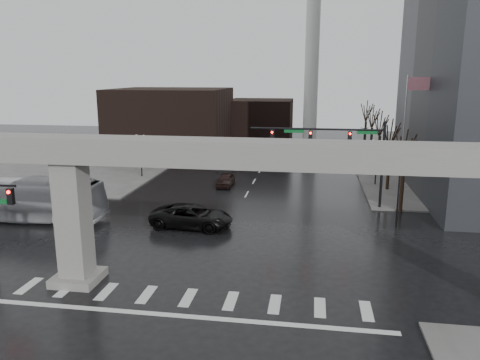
{
  "coord_description": "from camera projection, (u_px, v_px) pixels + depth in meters",
  "views": [
    {
      "loc": [
        6.52,
        -24.03,
        12.1
      ],
      "look_at": [
        1.35,
        8.91,
        4.5
      ],
      "focal_mm": 35.0,
      "sensor_mm": 36.0,
      "label": 1
    }
  ],
  "objects": [
    {
      "name": "far_car",
      "position": [
        226.0,
        180.0,
        51.37
      ],
      "size": [
        1.67,
        4.1,
        1.39
      ],
      "primitive_type": "imported",
      "rotation": [
        0.0,
        0.0,
        -0.01
      ],
      "color": "black",
      "rests_on": "ground"
    },
    {
      "name": "sidewalk_ne",
      "position": [
        471.0,
        174.0,
        57.55
      ],
      "size": [
        28.0,
        36.0,
        0.15
      ],
      "primitive_type": "cube",
      "color": "slate",
      "rests_on": "ground"
    },
    {
      "name": "lamp_right_1",
      "position": [
        377.0,
        155.0,
        50.98
      ],
      "size": [
        1.22,
        0.32,
        5.11
      ],
      "color": "black",
      "rests_on": "ground"
    },
    {
      "name": "building_far_mid",
      "position": [
        261.0,
        124.0,
        76.32
      ],
      "size": [
        10.0,
        10.0,
        8.0
      ],
      "primitive_type": "cube",
      "color": "black",
      "rests_on": "ground"
    },
    {
      "name": "lamp_left_2",
      "position": [
        175.0,
        134.0,
        68.54
      ],
      "size": [
        1.22,
        0.32,
        5.11
      ],
      "color": "black",
      "rests_on": "ground"
    },
    {
      "name": "building_far_left",
      "position": [
        171.0,
        123.0,
        68.28
      ],
      "size": [
        16.0,
        14.0,
        10.0
      ],
      "primitive_type": "cube",
      "color": "black",
      "rests_on": "ground"
    },
    {
      "name": "city_bus",
      "position": [
        27.0,
        200.0,
        39.11
      ],
      "size": [
        13.05,
        3.36,
        3.61
      ],
      "primitive_type": "imported",
      "rotation": [
        0.0,
        0.0,
        1.6
      ],
      "color": "#B3B3B8",
      "rests_on": "ground"
    },
    {
      "name": "smokestack",
      "position": [
        312.0,
        65.0,
        67.25
      ],
      "size": [
        3.6,
        3.6,
        30.0
      ],
      "color": "white",
      "rests_on": "ground"
    },
    {
      "name": "signal_mast_arm",
      "position": [
        340.0,
        145.0,
        42.27
      ],
      "size": [
        12.12,
        0.43,
        8.0
      ],
      "color": "black",
      "rests_on": "ground"
    },
    {
      "name": "lamp_left_1",
      "position": [
        141.0,
        149.0,
        55.06
      ],
      "size": [
        1.22,
        0.32,
        5.11
      ],
      "color": "black",
      "rests_on": "ground"
    },
    {
      "name": "tree_right_2",
      "position": [
        379.0,
        151.0,
        56.74
      ],
      "size": [
        1.1,
        1.63,
        7.85
      ],
      "color": "black",
      "rests_on": "ground"
    },
    {
      "name": "pickup_truck",
      "position": [
        192.0,
        216.0,
        37.51
      ],
      "size": [
        6.81,
        3.52,
        1.83
      ],
      "primitive_type": "imported",
      "rotation": [
        0.0,
        0.0,
        1.5
      ],
      "color": "black",
      "rests_on": "ground"
    },
    {
      "name": "lamp_left_0",
      "position": [
        84.0,
        173.0,
        41.57
      ],
      "size": [
        1.22,
        0.32,
        5.11
      ],
      "color": "black",
      "rests_on": "ground"
    },
    {
      "name": "lamp_right_0",
      "position": [
        399.0,
        184.0,
        37.49
      ],
      "size": [
        1.22,
        0.32,
        5.11
      ],
      "color": "black",
      "rests_on": "ground"
    },
    {
      "name": "elevated_guideway",
      "position": [
        213.0,
        173.0,
        25.1
      ],
      "size": [
        48.0,
        2.6,
        8.7
      ],
      "color": "gray",
      "rests_on": "ground"
    },
    {
      "name": "lamp_right_2",
      "position": [
        364.0,
        138.0,
        64.46
      ],
      "size": [
        1.22,
        0.32,
        5.11
      ],
      "color": "black",
      "rests_on": "ground"
    },
    {
      "name": "tree_right_3",
      "position": [
        371.0,
        141.0,
        64.43
      ],
      "size": [
        1.11,
        1.66,
        8.02
      ],
      "color": "black",
      "rests_on": "ground"
    },
    {
      "name": "flagpole_assembly",
      "position": [
        407.0,
        123.0,
        44.03
      ],
      "size": [
        2.06,
        0.12,
        12.0
      ],
      "color": "silver",
      "rests_on": "ground"
    },
    {
      "name": "tree_right_0",
      "position": [
        403.0,
        181.0,
        41.36
      ],
      "size": [
        1.09,
        1.58,
        7.5
      ],
      "color": "black",
      "rests_on": "ground"
    },
    {
      "name": "ground",
      "position": [
        193.0,
        290.0,
        26.82
      ],
      "size": [
        160.0,
        160.0,
        0.0
      ],
      "primitive_type": "plane",
      "color": "black",
      "rests_on": "ground"
    },
    {
      "name": "tree_right_4",
      "position": [
        365.0,
        134.0,
        72.12
      ],
      "size": [
        1.12,
        1.69,
        8.19
      ],
      "color": "black",
      "rests_on": "ground"
    },
    {
      "name": "tree_right_1",
      "position": [
        389.0,
        164.0,
        49.05
      ],
      "size": [
        1.09,
        1.61,
        7.67
      ],
      "color": "black",
      "rests_on": "ground"
    },
    {
      "name": "sidewalk_nw",
      "position": [
        77.0,
        162.0,
        65.4
      ],
      "size": [
        28.0,
        36.0,
        0.15
      ],
      "primitive_type": "cube",
      "color": "slate",
      "rests_on": "ground"
    }
  ]
}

